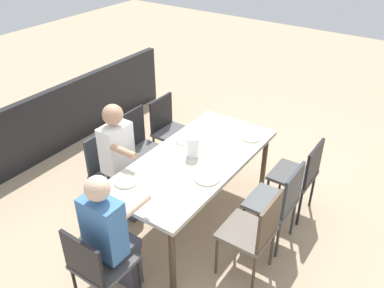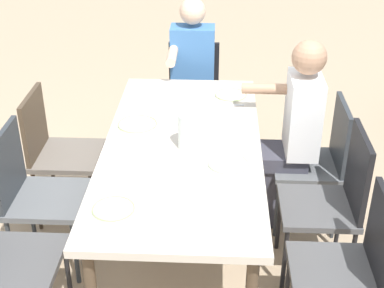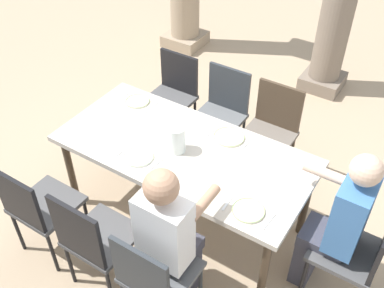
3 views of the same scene
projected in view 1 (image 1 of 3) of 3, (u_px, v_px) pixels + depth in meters
ground_plane at (194, 216)px, 4.48m from camera, size 16.00×16.00×0.00m
dining_table at (195, 164)px, 4.11m from camera, size 1.96×0.92×0.78m
chair_west_north at (300, 173)px, 4.29m from camera, size 0.44×0.44×0.90m
chair_west_south at (169, 127)px, 5.14m from camera, size 0.44×0.44×0.91m
chair_mid_north at (279, 200)px, 3.89m from camera, size 0.44×0.44×0.92m
chair_mid_south at (140, 145)px, 4.74m from camera, size 0.44×0.44×0.96m
chair_east_north at (255, 230)px, 3.53m from camera, size 0.44×0.44×0.92m
chair_east_south at (110, 167)px, 4.40m from camera, size 0.44×0.44×0.90m
chair_head_east at (97, 264)px, 3.23m from camera, size 0.44×0.44×0.88m
diner_woman_green at (111, 234)px, 3.26m from camera, size 0.49×0.35×1.31m
diner_man_white at (122, 159)px, 4.20m from camera, size 0.35×0.50×1.31m
patio_railing at (50, 123)px, 5.38m from camera, size 4.36×0.10×0.90m
plate_0 at (251, 138)px, 4.40m from camera, size 0.21×0.21×0.02m
fork_0 at (257, 133)px, 4.51m from camera, size 0.04×0.17×0.01m
spoon_0 at (244, 144)px, 4.30m from camera, size 0.02×0.17×0.01m
plate_1 at (186, 140)px, 4.36m from camera, size 0.23×0.23×0.02m
fork_1 at (193, 135)px, 4.47m from camera, size 0.02×0.17×0.01m
spoon_1 at (177, 147)px, 4.26m from camera, size 0.03×0.17×0.01m
plate_2 at (207, 178)px, 3.77m from camera, size 0.25×0.25×0.02m
fork_2 at (215, 171)px, 3.88m from camera, size 0.03×0.17×0.01m
spoon_2 at (198, 187)px, 3.67m from camera, size 0.02×0.17×0.01m
plate_3 at (126, 182)px, 3.72m from camera, size 0.22×0.22×0.02m
fork_3 at (137, 175)px, 3.83m from camera, size 0.02×0.17×0.01m
spoon_3 at (115, 191)px, 3.62m from camera, size 0.03×0.17×0.01m
water_pitcher at (193, 148)px, 4.07m from camera, size 0.13×0.13×0.21m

